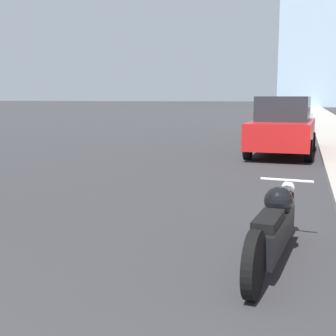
{
  "coord_description": "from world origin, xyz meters",
  "views": [
    {
      "loc": [
        3.07,
        0.17,
        1.72
      ],
      "look_at": [
        1.37,
        6.04,
        0.79
      ],
      "focal_mm": 50.0,
      "sensor_mm": 36.0,
      "label": 1
    }
  ],
  "objects": [
    {
      "name": "parked_car_red",
      "position": [
        2.48,
        14.55,
        0.85
      ],
      "size": [
        1.98,
        4.43,
        1.74
      ],
      "rotation": [
        0.0,
        0.0,
        -0.04
      ],
      "color": "red",
      "rests_on": "ground_plane"
    },
    {
      "name": "sidewalk",
      "position": [
        4.7,
        40.0,
        0.07
      ],
      "size": [
        2.21,
        240.0,
        0.15
      ],
      "color": "#9E998E",
      "rests_on": "ground_plane"
    },
    {
      "name": "motorcycle",
      "position": [
        2.82,
        5.03,
        0.37
      ],
      "size": [
        0.62,
        2.51,
        0.76
      ],
      "rotation": [
        0.0,
        0.0,
        -0.11
      ],
      "color": "black",
      "rests_on": "ground_plane"
    },
    {
      "name": "parked_car_silver",
      "position": [
        2.38,
        24.74,
        0.84
      ],
      "size": [
        2.23,
        3.98,
        1.7
      ],
      "rotation": [
        0.0,
        0.0,
        0.09
      ],
      "color": "#BCBCC1",
      "rests_on": "ground_plane"
    }
  ]
}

